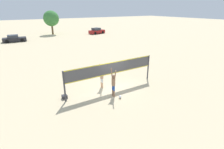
{
  "coord_description": "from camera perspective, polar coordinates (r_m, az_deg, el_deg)",
  "views": [
    {
      "loc": [
        -6.98,
        -11.13,
        6.33
      ],
      "look_at": [
        0.0,
        0.0,
        1.27
      ],
      "focal_mm": 28.0,
      "sensor_mm": 36.0,
      "label": 1
    }
  ],
  "objects": [
    {
      "name": "volleyball",
      "position": [
        13.09,
        2.67,
        -7.32
      ],
      "size": [
        0.23,
        0.23,
        0.23
      ],
      "color": "white",
      "rests_on": "ground_plane"
    },
    {
      "name": "ground_plane",
      "position": [
        14.58,
        0.0,
        -4.67
      ],
      "size": [
        200.0,
        200.0,
        0.0
      ],
      "primitive_type": "plane",
      "color": "beige"
    },
    {
      "name": "player_blocker",
      "position": [
        14.42,
        -3.36,
        -0.36
      ],
      "size": [
        0.28,
        0.69,
        2.05
      ],
      "rotation": [
        0.0,
        0.0,
        -1.57
      ],
      "color": "tan",
      "rests_on": "ground_plane"
    },
    {
      "name": "parked_car_near",
      "position": [
        39.79,
        -29.33,
        10.15
      ],
      "size": [
        4.27,
        2.09,
        1.34
      ],
      "rotation": [
        0.0,
        0.0,
        -0.05
      ],
      "color": "#232328",
      "rests_on": "ground_plane"
    },
    {
      "name": "tree_left_cluster",
      "position": [
        47.08,
        -19.26,
        16.88
      ],
      "size": [
        3.7,
        3.7,
        5.67
      ],
      "color": "brown",
      "rests_on": "ground_plane"
    },
    {
      "name": "gear_bag",
      "position": [
        13.51,
        -15.23,
        -7.03
      ],
      "size": [
        0.36,
        0.34,
        0.28
      ],
      "color": "#2D2D33",
      "rests_on": "ground_plane"
    },
    {
      "name": "parked_car_far",
      "position": [
        46.2,
        -5.0,
        13.94
      ],
      "size": [
        4.47,
        2.64,
        1.48
      ],
      "rotation": [
        0.0,
        0.0,
        0.24
      ],
      "color": "maroon",
      "rests_on": "ground_plane"
    },
    {
      "name": "volleyball_net",
      "position": [
        13.95,
        0.0,
        1.41
      ],
      "size": [
        7.98,
        0.12,
        2.31
      ],
      "color": "#38383D",
      "rests_on": "ground_plane"
    },
    {
      "name": "player_spiker",
      "position": [
        12.94,
        0.47,
        -2.59
      ],
      "size": [
        0.28,
        0.71,
        2.16
      ],
      "rotation": [
        0.0,
        0.0,
        1.57
      ],
      "color": "#8C664C",
      "rests_on": "ground_plane"
    }
  ]
}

